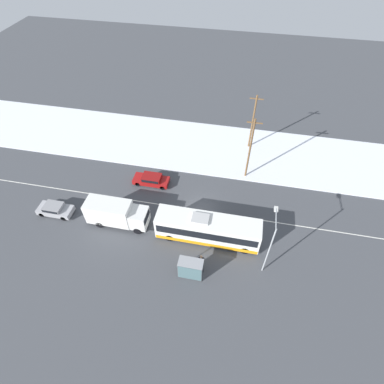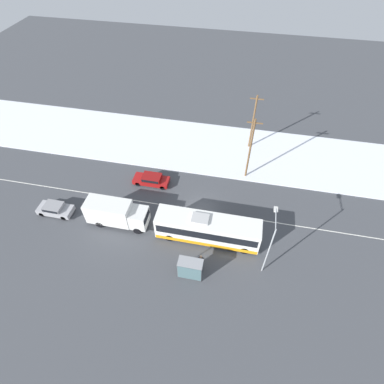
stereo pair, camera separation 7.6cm
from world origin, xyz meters
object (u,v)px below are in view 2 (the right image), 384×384
(streetlamp, at_px, (270,241))
(utility_pole_roadside, at_px, (250,149))
(pedestrian_at_stop, at_px, (201,260))
(bus_shelter, at_px, (190,269))
(utility_pole_snowlot, at_px, (253,122))
(box_truck, at_px, (116,213))
(parked_car_near_truck, at_px, (55,209))
(sedan_car, at_px, (151,179))
(city_bus, at_px, (208,229))

(streetlamp, relative_size, utility_pole_roadside, 0.80)
(pedestrian_at_stop, xyz_separation_m, bus_shelter, (-0.83, -1.46, 0.56))
(utility_pole_roadside, distance_m, utility_pole_snowlot, 6.36)
(box_truck, xyz_separation_m, parked_car_near_truck, (-7.76, -0.13, -0.99))
(sedan_car, distance_m, bus_shelter, 14.19)
(bus_shelter, bearing_deg, box_truck, 152.10)
(pedestrian_at_stop, bearing_deg, utility_pole_snowlot, 80.49)
(city_bus, relative_size, parked_car_near_truck, 2.75)
(sedan_car, bearing_deg, city_bus, 140.61)
(bus_shelter, bearing_deg, city_bus, 79.73)
(streetlamp, bearing_deg, utility_pole_roadside, 102.03)
(sedan_car, height_order, parked_car_near_truck, parked_car_near_truck)
(pedestrian_at_stop, relative_size, utility_pole_roadside, 0.20)
(pedestrian_at_stop, bearing_deg, box_truck, 160.89)
(box_truck, distance_m, parked_car_near_truck, 7.83)
(box_truck, relative_size, sedan_car, 1.52)
(streetlamp, bearing_deg, parked_car_near_truck, 174.83)
(parked_car_near_truck, relative_size, streetlamp, 0.57)
(city_bus, bearing_deg, streetlamp, -20.17)
(sedan_car, distance_m, utility_pole_roadside, 13.07)
(sedan_car, xyz_separation_m, utility_pole_roadside, (11.88, 3.80, 3.91))
(box_truck, distance_m, sedan_car, 7.25)
(bus_shelter, height_order, streetlamp, streetlamp)
(streetlamp, bearing_deg, box_truck, 172.01)
(parked_car_near_truck, bearing_deg, utility_pole_roadside, 26.57)
(city_bus, relative_size, sedan_car, 2.44)
(pedestrian_at_stop, height_order, utility_pole_roadside, utility_pole_roadside)
(streetlamp, bearing_deg, pedestrian_at_stop, -168.55)
(city_bus, height_order, bus_shelter, city_bus)
(utility_pole_snowlot, bearing_deg, city_bus, -101.19)
(parked_car_near_truck, bearing_deg, sedan_car, 35.74)
(city_bus, height_order, streetlamp, streetlamp)
(city_bus, xyz_separation_m, utility_pole_snowlot, (3.38, 17.11, 2.71))
(sedan_car, height_order, streetlamp, streetlamp)
(box_truck, bearing_deg, utility_pole_roadside, 37.62)
(box_truck, distance_m, streetlamp, 17.05)
(parked_car_near_truck, bearing_deg, bus_shelter, -15.90)
(utility_pole_snowlot, bearing_deg, sedan_car, -139.44)
(city_bus, height_order, sedan_car, city_bus)
(bus_shelter, bearing_deg, utility_pole_snowlot, 79.02)
(parked_car_near_truck, xyz_separation_m, utility_pole_snowlot, (21.62, 17.17, 3.61))
(sedan_car, height_order, pedestrian_at_stop, pedestrian_at_stop)
(utility_pole_roadside, bearing_deg, streetlamp, -77.97)
(pedestrian_at_stop, height_order, streetlamp, streetlamp)
(parked_car_near_truck, distance_m, pedestrian_at_stop, 18.50)
(utility_pole_snowlot, bearing_deg, pedestrian_at_stop, -99.51)
(city_bus, distance_m, streetlamp, 7.20)
(city_bus, relative_size, utility_pole_snowlot, 1.34)
(sedan_car, bearing_deg, streetlamp, 147.80)
(streetlamp, height_order, utility_pole_snowlot, utility_pole_snowlot)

